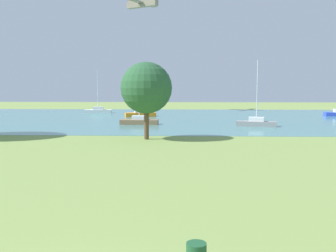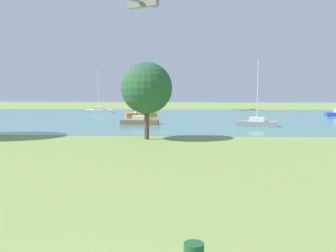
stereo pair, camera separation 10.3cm
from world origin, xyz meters
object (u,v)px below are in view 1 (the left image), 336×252
Objects in this scene: sailboat_brown at (139,121)px; tree_west_far at (146,88)px; light_aircraft at (142,4)px; sailboat_orange at (140,114)px; sailboat_gray at (256,122)px; sailboat_white at (98,110)px.

tree_west_far is (2.14, -13.14, 4.28)m from sailboat_brown.
sailboat_brown is 1.00× the size of tree_west_far.
light_aircraft is (-2.06, 24.43, 19.37)m from sailboat_brown.
light_aircraft is (-0.91, 12.44, 19.39)m from sailboat_orange.
light_aircraft is at bearing 96.38° from tree_west_far.
sailboat_gray reaches higher than sailboat_white.
sailboat_orange is at bearing -39.78° from sailboat_white.
light_aircraft is at bearing 94.20° from sailboat_orange.
sailboat_white is at bearing -142.81° from light_aircraft.
sailboat_orange is 10.74m from sailboat_white.
sailboat_gray is 1.12× the size of sailboat_brown.
tree_west_far is at bearing -80.74° from sailboat_brown.
tree_west_far is 0.91× the size of light_aircraft.
tree_west_far is at bearing -70.17° from sailboat_white.
tree_west_far is at bearing -136.91° from sailboat_gray.
sailboat_brown is (1.15, -11.99, 0.02)m from sailboat_orange.
sailboat_gray is 31.45m from sailboat_white.
sailboat_brown is at bearing -63.51° from sailboat_white.
sailboat_orange is 0.65× the size of sailboat_gray.
sailboat_orange is 23.06m from light_aircraft.
tree_west_far is at bearing -83.62° from light_aircraft.
tree_west_far reaches higher than sailboat_orange.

